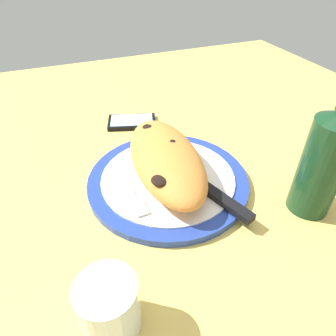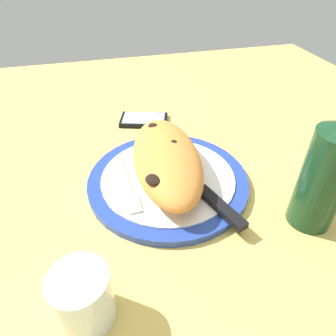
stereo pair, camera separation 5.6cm
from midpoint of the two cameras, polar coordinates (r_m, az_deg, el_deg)
ground_plane at (r=59.08cm, az=2.70°, el=-4.07°), size 150.00×150.00×3.00cm
plate at (r=57.55cm, az=2.77°, el=-2.37°), size 30.48×30.48×1.71cm
calzone at (r=55.52cm, az=2.31°, el=1.60°), size 28.17×14.31×6.78cm
fork at (r=54.47cm, az=-4.59°, el=-3.75°), size 16.57×2.39×0.40cm
knife at (r=53.09cm, az=10.59°, el=-5.33°), size 24.63×9.91×1.20cm
smartphone at (r=77.23cm, az=-2.82°, el=9.03°), size 10.06×13.30×1.16cm
water_glass at (r=39.87cm, az=-11.58°, el=-23.53°), size 7.22×7.22×8.16cm
wine_bottle at (r=51.59cm, az=30.65°, el=-0.94°), size 7.01×7.01×26.15cm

